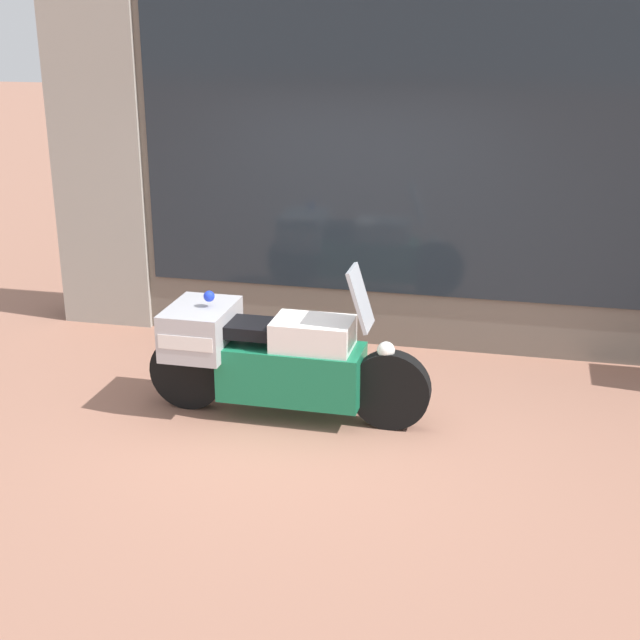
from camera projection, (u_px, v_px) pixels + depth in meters
ground_plane at (319, 421)px, 7.15m from camera, size 60.00×60.00×0.00m
shop_building at (322, 146)px, 8.44m from camera, size 6.31×0.55×3.76m
window_display at (405, 294)px, 8.77m from camera, size 4.90×0.30×1.95m
paramedic_motorcycle at (268, 355)px, 7.09m from camera, size 2.31×0.69×1.29m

